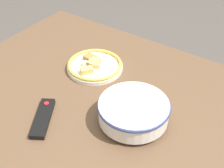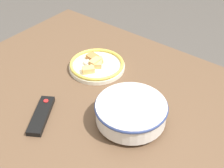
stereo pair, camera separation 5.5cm
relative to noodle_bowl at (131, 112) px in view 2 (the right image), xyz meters
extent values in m
cube|color=brown|center=(0.10, -0.03, -0.07)|extent=(1.52, 1.04, 0.04)
cylinder|color=brown|center=(0.79, -0.48, -0.46)|extent=(0.06, 0.06, 0.74)
cylinder|color=silver|center=(0.00, 0.00, -0.04)|extent=(0.12, 0.12, 0.02)
cylinder|color=silver|center=(0.00, 0.00, 0.00)|extent=(0.26, 0.26, 0.07)
cylinder|color=#C67A33|center=(0.00, 0.00, -0.01)|extent=(0.23, 0.23, 0.06)
torus|color=navy|center=(0.00, 0.00, 0.03)|extent=(0.27, 0.27, 0.01)
cylinder|color=silver|center=(0.32, -0.18, -0.04)|extent=(0.25, 0.25, 0.02)
torus|color=gold|center=(0.32, -0.18, -0.03)|extent=(0.25, 0.25, 0.01)
cube|color=tan|center=(0.32, -0.21, -0.02)|extent=(0.05, 0.04, 0.02)
cube|color=tan|center=(0.32, -0.18, -0.02)|extent=(0.03, 0.06, 0.03)
cube|color=tan|center=(0.32, -0.18, -0.02)|extent=(0.07, 0.07, 0.02)
cube|color=tan|center=(0.31, -0.12, -0.02)|extent=(0.06, 0.06, 0.03)
cube|color=silver|center=(0.35, -0.16, -0.03)|extent=(0.04, 0.04, 0.01)
cube|color=#B2753D|center=(0.36, -0.21, -0.02)|extent=(0.06, 0.05, 0.02)
cube|color=black|center=(0.28, 0.19, -0.04)|extent=(0.15, 0.20, 0.02)
cylinder|color=red|center=(0.32, 0.13, -0.03)|extent=(0.02, 0.02, 0.00)
camera|label=1|loc=(-0.41, 0.72, 0.78)|focal=50.00mm
camera|label=2|loc=(-0.45, 0.69, 0.78)|focal=50.00mm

